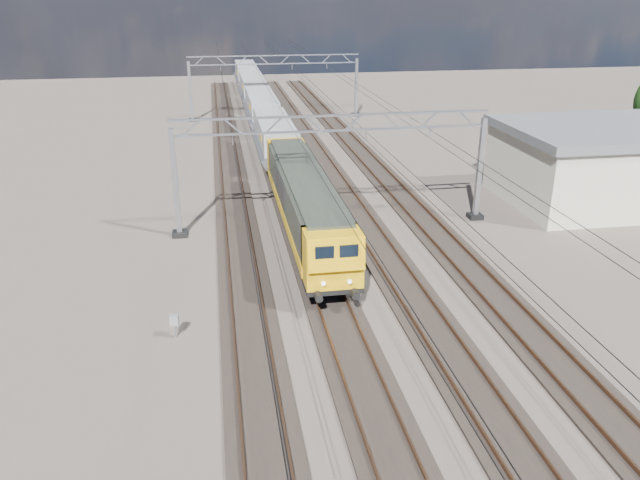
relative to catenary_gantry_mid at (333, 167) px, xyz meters
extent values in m
plane|color=#2A241F|center=(0.00, -4.00, -3.91)|extent=(160.00, 160.00, 0.00)
cube|color=black|center=(-6.00, -4.00, -3.85)|extent=(2.60, 140.00, 0.12)
cube|color=brown|center=(-6.72, -4.00, -3.69)|extent=(0.08, 140.00, 0.16)
cube|color=brown|center=(-5.28, -4.00, -3.69)|extent=(0.08, 140.00, 0.16)
cube|color=black|center=(-2.00, -4.00, -3.85)|extent=(2.60, 140.00, 0.12)
cube|color=brown|center=(-2.72, -4.00, -3.69)|extent=(0.08, 140.00, 0.16)
cube|color=brown|center=(-1.28, -4.00, -3.69)|extent=(0.08, 140.00, 0.16)
cube|color=black|center=(2.00, -4.00, -3.85)|extent=(2.60, 140.00, 0.12)
cube|color=brown|center=(1.28, -4.00, -3.69)|extent=(0.08, 140.00, 0.16)
cube|color=brown|center=(2.72, -4.00, -3.69)|extent=(0.08, 140.00, 0.16)
cube|color=black|center=(6.00, -4.00, -3.85)|extent=(2.60, 140.00, 0.12)
cube|color=brown|center=(5.28, -4.00, -3.69)|extent=(0.08, 140.00, 0.16)
cube|color=brown|center=(6.72, -4.00, -3.69)|extent=(0.08, 140.00, 0.16)
cube|color=#969AA4|center=(-9.50, 0.00, -0.61)|extent=(0.30, 0.30, 6.60)
cube|color=#969AA4|center=(9.50, 0.00, -0.61)|extent=(0.30, 0.30, 6.60)
cube|color=black|center=(-9.50, 0.00, -3.76)|extent=(0.90, 0.90, 0.30)
cube|color=black|center=(9.50, 0.00, -3.76)|extent=(0.90, 0.90, 0.30)
cube|color=#969AA4|center=(0.00, 0.00, 3.14)|extent=(19.30, 0.18, 0.12)
cube|color=#969AA4|center=(0.00, 0.00, 2.24)|extent=(19.30, 0.18, 0.12)
cube|color=#969AA4|center=(-8.31, 0.00, 2.69)|extent=(1.03, 0.10, 0.94)
cube|color=#969AA4|center=(-5.94, 0.00, 2.69)|extent=(1.03, 0.10, 0.94)
cube|color=#969AA4|center=(-3.56, 0.00, 2.69)|extent=(1.03, 0.10, 0.94)
cube|color=#969AA4|center=(-1.19, 0.00, 2.69)|extent=(1.03, 0.10, 0.94)
cube|color=#969AA4|center=(1.19, 0.00, 2.69)|extent=(1.03, 0.10, 0.94)
cube|color=#969AA4|center=(3.56, 0.00, 2.69)|extent=(1.03, 0.10, 0.94)
cube|color=#969AA4|center=(5.94, 0.00, 2.69)|extent=(1.03, 0.10, 0.94)
cube|color=#969AA4|center=(8.31, 0.00, 2.69)|extent=(1.03, 0.10, 0.94)
cube|color=#969AA4|center=(-6.00, 0.00, 1.92)|extent=(0.06, 0.06, 0.65)
cube|color=#969AA4|center=(-2.00, 0.00, 1.92)|extent=(0.06, 0.06, 0.65)
cube|color=#969AA4|center=(2.00, 0.00, 1.92)|extent=(0.06, 0.06, 0.65)
cube|color=#969AA4|center=(6.00, 0.00, 1.92)|extent=(0.06, 0.06, 0.65)
cube|color=#969AA4|center=(-9.50, 36.00, -0.61)|extent=(0.30, 0.30, 6.60)
cube|color=#969AA4|center=(9.50, 36.00, -0.61)|extent=(0.30, 0.30, 6.60)
cube|color=black|center=(-9.50, 36.00, -3.76)|extent=(0.90, 0.90, 0.30)
cube|color=black|center=(9.50, 36.00, -3.76)|extent=(0.90, 0.90, 0.30)
cube|color=#969AA4|center=(0.00, 36.00, 3.14)|extent=(19.30, 0.18, 0.12)
cube|color=#969AA4|center=(0.00, 36.00, 2.24)|extent=(19.30, 0.18, 0.12)
cube|color=#969AA4|center=(-8.31, 36.00, 2.69)|extent=(1.03, 0.10, 0.94)
cube|color=#969AA4|center=(-5.94, 36.00, 2.69)|extent=(1.03, 0.10, 0.94)
cube|color=#969AA4|center=(-3.56, 36.00, 2.69)|extent=(1.03, 0.10, 0.94)
cube|color=#969AA4|center=(-1.19, 36.00, 2.69)|extent=(1.03, 0.10, 0.94)
cube|color=#969AA4|center=(1.19, 36.00, 2.69)|extent=(1.03, 0.10, 0.94)
cube|color=#969AA4|center=(3.56, 36.00, 2.69)|extent=(1.03, 0.10, 0.94)
cube|color=#969AA4|center=(5.94, 36.00, 2.69)|extent=(1.03, 0.10, 0.94)
cube|color=#969AA4|center=(8.31, 36.00, 2.69)|extent=(1.03, 0.10, 0.94)
cube|color=#969AA4|center=(-6.00, 36.00, 1.92)|extent=(0.06, 0.06, 0.65)
cube|color=#969AA4|center=(-2.00, 36.00, 1.92)|extent=(0.06, 0.06, 0.65)
cube|color=#969AA4|center=(2.00, 36.00, 1.92)|extent=(0.06, 0.06, 0.65)
cube|color=#969AA4|center=(6.00, 36.00, 1.92)|extent=(0.06, 0.06, 0.65)
cylinder|color=black|center=(-6.00, 4.00, 1.59)|extent=(0.03, 140.00, 0.03)
cylinder|color=black|center=(-6.00, 4.00, 2.09)|extent=(0.03, 140.00, 0.03)
cylinder|color=black|center=(-2.00, 4.00, 1.59)|extent=(0.03, 140.00, 0.03)
cylinder|color=black|center=(-2.00, 4.00, 2.09)|extent=(0.03, 140.00, 0.03)
cylinder|color=black|center=(2.00, 4.00, 1.59)|extent=(0.03, 140.00, 0.03)
cylinder|color=black|center=(2.00, 4.00, 2.09)|extent=(0.03, 140.00, 0.03)
cylinder|color=black|center=(6.00, 4.00, 1.59)|extent=(0.03, 140.00, 0.03)
cylinder|color=black|center=(6.00, 4.00, 2.09)|extent=(0.03, 140.00, 0.03)
cube|color=black|center=(-2.00, -7.80, -3.16)|extent=(2.20, 3.60, 0.60)
cube|color=black|center=(-2.00, 5.20, -3.16)|extent=(2.20, 3.60, 0.60)
cube|color=black|center=(-2.00, -1.30, -2.78)|extent=(2.65, 20.00, 0.25)
cube|color=black|center=(-2.00, -1.30, -3.16)|extent=(2.20, 4.50, 0.75)
cube|color=#242A23|center=(-2.00, -1.30, -1.36)|extent=(2.65, 17.00, 2.60)
cube|color=#DFA40B|center=(-3.34, -1.30, -2.36)|extent=(0.04, 17.00, 0.60)
cube|color=#DFA40B|center=(-0.66, -1.30, -2.36)|extent=(0.04, 17.00, 0.60)
cube|color=black|center=(-3.35, -0.30, -1.01)|extent=(0.05, 5.00, 1.40)
cube|color=black|center=(-0.65, -0.30, -1.01)|extent=(0.05, 5.00, 1.40)
cube|color=#242A23|center=(-2.00, -1.30, 0.01)|extent=(2.25, 18.00, 0.15)
cube|color=#DFA40B|center=(-2.00, -10.40, -1.36)|extent=(2.65, 1.80, 2.60)
cube|color=#DFA40B|center=(-2.00, -11.35, -0.86)|extent=(2.60, 0.46, 1.52)
cube|color=black|center=(-2.55, -11.45, -0.76)|extent=(0.85, 0.08, 0.75)
cube|color=black|center=(-1.45, -11.45, -0.76)|extent=(0.85, 0.08, 0.75)
cylinder|color=black|center=(-2.85, -11.60, -2.76)|extent=(0.36, 0.50, 0.36)
cylinder|color=black|center=(-1.15, -11.60, -2.76)|extent=(0.36, 0.50, 0.36)
cylinder|color=white|center=(-2.60, -11.50, -2.16)|extent=(0.20, 0.08, 0.20)
cylinder|color=white|center=(-1.40, -11.50, -2.16)|extent=(0.20, 0.08, 0.20)
cube|color=#DFA40B|center=(-2.00, 7.80, -1.36)|extent=(2.65, 1.80, 2.60)
cube|color=#DFA40B|center=(-2.00, 8.75, -0.86)|extent=(2.60, 0.46, 1.52)
cube|color=black|center=(-2.55, 8.85, -0.76)|extent=(0.85, 0.08, 0.75)
cube|color=black|center=(-1.45, 8.85, -0.76)|extent=(0.85, 0.08, 0.75)
cylinder|color=black|center=(-2.85, 9.00, -2.76)|extent=(0.36, 0.50, 0.36)
cylinder|color=black|center=(-1.15, 9.00, -2.76)|extent=(0.36, 0.50, 0.36)
cylinder|color=white|center=(-2.60, 8.90, -2.16)|extent=(0.20, 0.08, 0.20)
cylinder|color=white|center=(-1.40, 8.90, -2.16)|extent=(0.20, 0.08, 0.20)
cube|color=black|center=(-2.00, 11.90, -3.19)|extent=(2.20, 2.60, 0.55)
cube|color=black|center=(-2.00, 20.90, -3.19)|extent=(2.20, 2.60, 0.55)
cube|color=black|center=(-2.00, 16.40, -2.83)|extent=(2.40, 13.00, 0.20)
cube|color=gray|center=(-2.00, 16.40, -1.11)|extent=(2.80, 12.00, 1.80)
cube|color=#45474C|center=(-2.95, 16.40, -2.36)|extent=(1.48, 12.00, 1.36)
cube|color=#45474C|center=(-1.05, 16.40, -2.36)|extent=(1.48, 12.00, 1.36)
cube|color=#DFA40B|center=(-3.42, 13.40, -1.01)|extent=(0.04, 1.20, 0.50)
cube|color=black|center=(-2.00, 26.10, -3.19)|extent=(2.20, 2.60, 0.55)
cube|color=black|center=(-2.00, 35.10, -3.19)|extent=(2.20, 2.60, 0.55)
cube|color=black|center=(-2.00, 30.60, -2.83)|extent=(2.40, 13.00, 0.20)
cube|color=gray|center=(-2.00, 30.60, -1.11)|extent=(2.80, 12.00, 1.80)
cube|color=#45474C|center=(-2.95, 30.60, -2.36)|extent=(1.48, 12.00, 1.36)
cube|color=#45474C|center=(-1.05, 30.60, -2.36)|extent=(1.48, 12.00, 1.36)
cube|color=#DFA40B|center=(-3.42, 27.60, -1.01)|extent=(0.04, 1.20, 0.50)
cube|color=black|center=(-2.00, 40.30, -3.19)|extent=(2.20, 2.60, 0.55)
cube|color=black|center=(-2.00, 49.30, -3.19)|extent=(2.20, 2.60, 0.55)
cube|color=black|center=(-2.00, 44.80, -2.83)|extent=(2.40, 13.00, 0.20)
cube|color=gray|center=(-2.00, 44.80, -1.11)|extent=(2.80, 12.00, 1.80)
cube|color=#45474C|center=(-2.95, 44.80, -2.36)|extent=(1.48, 12.00, 1.36)
cube|color=#45474C|center=(-1.05, 44.80, -2.36)|extent=(1.48, 12.00, 1.36)
cube|color=#DFA40B|center=(-3.42, 41.80, -1.01)|extent=(0.04, 1.20, 0.50)
cube|color=black|center=(-2.00, 54.50, -3.19)|extent=(2.20, 2.60, 0.55)
cube|color=black|center=(-2.00, 63.50, -3.19)|extent=(2.20, 2.60, 0.55)
cube|color=black|center=(-2.00, 59.00, -2.83)|extent=(2.40, 13.00, 0.20)
cube|color=gray|center=(-2.00, 59.00, -1.11)|extent=(2.80, 12.00, 1.80)
cube|color=#45474C|center=(-2.95, 59.00, -2.36)|extent=(1.48, 12.00, 1.36)
cube|color=#45474C|center=(-1.05, 59.00, -2.36)|extent=(1.48, 12.00, 1.36)
cube|color=#DFA40B|center=(-3.42, 56.00, -1.01)|extent=(0.04, 1.20, 0.50)
cube|color=#969AA4|center=(-9.20, -12.16, -3.59)|extent=(0.09, 0.09, 0.64)
cube|color=#95979C|center=(-9.20, -12.16, -3.04)|extent=(0.40, 0.33, 0.45)
cube|color=beige|center=(22.00, 2.00, -1.51)|extent=(18.00, 10.00, 4.80)
camera|label=1|loc=(-6.92, -36.29, 10.13)|focal=35.00mm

